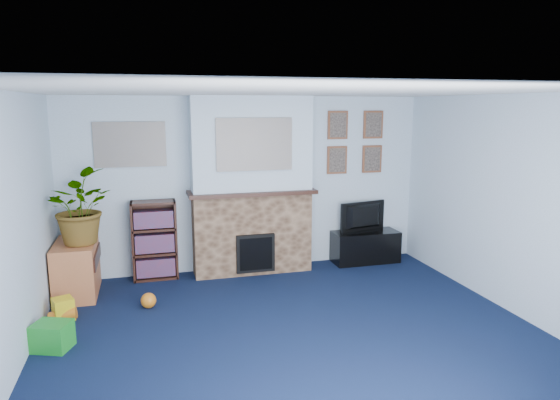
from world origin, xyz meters
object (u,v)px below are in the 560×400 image
object	(u,v)px
bookshelf	(155,242)
television	(366,217)
sideboard	(76,267)
tv_stand	(365,247)

from	to	relation	value
bookshelf	television	bearing A→B (deg)	-1.08
sideboard	bookshelf	bearing A→B (deg)	20.85
television	sideboard	distance (m)	3.96
television	bookshelf	world-z (taller)	bookshelf
television	bookshelf	xyz separation A→B (m)	(-3.00, 0.06, -0.17)
tv_stand	television	distance (m)	0.45
bookshelf	sideboard	size ratio (longest dim) A/B	1.25
tv_stand	sideboard	world-z (taller)	sideboard
tv_stand	sideboard	size ratio (longest dim) A/B	1.15
tv_stand	bookshelf	distance (m)	3.01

